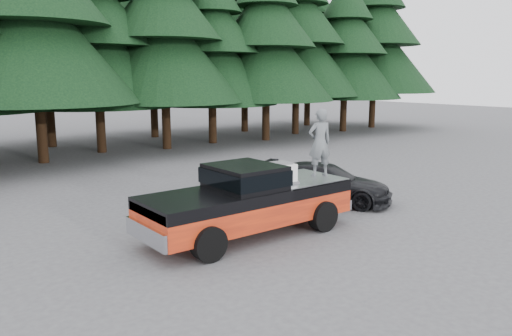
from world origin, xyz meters
TOP-DOWN VIEW (x-y plane):
  - ground at (0.00, 0.00)m, footprint 120.00×120.00m
  - pickup_truck at (0.08, -0.61)m, footprint 6.00×2.04m
  - truck_cab at (-0.02, -0.61)m, footprint 1.66×1.90m
  - air_compressor at (1.02, -0.81)m, footprint 0.79×0.67m
  - man_on_bed at (2.57, -0.75)m, footprint 0.81×0.65m
  - parked_car at (4.28, 0.66)m, footprint 3.78×4.75m
  - treeline at (0.42, 17.20)m, footprint 60.15×16.05m

SIDE VIEW (x-z plane):
  - ground at x=0.00m, z-range 0.00..0.00m
  - parked_car at x=4.28m, z-range 0.00..1.29m
  - pickup_truck at x=0.08m, z-range 0.00..1.33m
  - air_compressor at x=1.02m, z-range 1.33..1.84m
  - truck_cab at x=-0.02m, z-range 1.33..1.92m
  - man_on_bed at x=2.57m, z-range 1.33..3.28m
  - treeline at x=0.42m, z-range -1.03..16.47m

